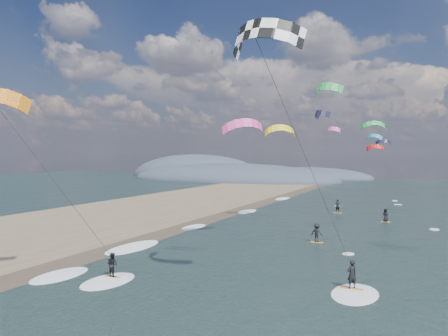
% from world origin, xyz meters
% --- Properties ---
extents(wet_sand_strip, '(3.00, 240.00, 0.00)m').
position_xyz_m(wet_sand_strip, '(-12.00, 10.00, 0.00)').
color(wet_sand_strip, '#382D23').
rests_on(wet_sand_strip, ground).
extents(coastal_hills, '(80.00, 41.00, 15.00)m').
position_xyz_m(coastal_hills, '(-44.84, 107.86, 0.00)').
color(coastal_hills, '#3D4756').
rests_on(coastal_hills, ground).
extents(kitesurfer_near_a, '(7.83, 8.82, 15.13)m').
position_xyz_m(kitesurfer_near_a, '(4.58, 6.15, 11.34)').
color(kitesurfer_near_a, gold).
rests_on(kitesurfer_near_a, ground).
extents(kitesurfer_near_b, '(6.96, 8.60, 12.38)m').
position_xyz_m(kitesurfer_near_b, '(-8.97, 2.89, 7.66)').
color(kitesurfer_near_b, gold).
rests_on(kitesurfer_near_b, ground).
extents(far_kitesurfers, '(7.59, 21.00, 1.82)m').
position_xyz_m(far_kitesurfers, '(3.56, 32.14, 0.85)').
color(far_kitesurfers, gold).
rests_on(far_kitesurfers, ground).
extents(bg_kite_field, '(12.04, 75.28, 6.91)m').
position_xyz_m(bg_kite_field, '(0.05, 55.55, 11.93)').
color(bg_kite_field, red).
rests_on(bg_kite_field, ground).
extents(shoreline_surf, '(2.40, 79.40, 0.11)m').
position_xyz_m(shoreline_surf, '(-10.80, 14.75, 0.00)').
color(shoreline_surf, white).
rests_on(shoreline_surf, ground).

